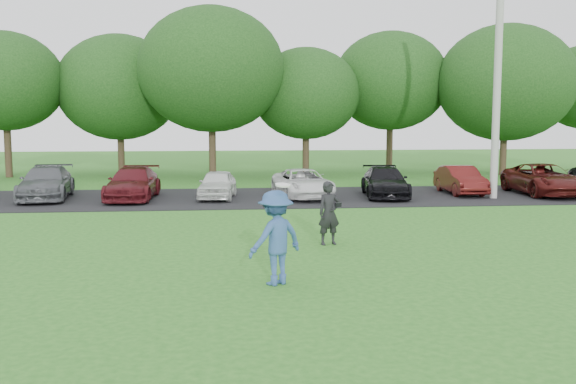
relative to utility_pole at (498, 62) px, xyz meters
name	(u,v)px	position (x,y,z in m)	size (l,w,h in m)	color
ground	(308,284)	(-8.68, -11.76, -5.09)	(100.00, 100.00, 0.00)	#27671D
parking_lot	(262,197)	(-8.68, 1.24, -5.08)	(32.00, 6.50, 0.03)	black
utility_pole	(498,62)	(0.00, 0.00, 0.00)	(0.28, 0.28, 10.19)	#AEAEA9
frisbee_player	(276,238)	(-9.27, -11.72, -4.23)	(1.29, 1.14, 1.89)	#335591
camera_bystander	(329,213)	(-7.68, -8.15, -4.33)	(0.63, 0.49, 1.53)	black
parked_cars	(296,182)	(-7.40, 1.18, -4.48)	(30.86, 4.99, 1.21)	silver
tree_row	(279,83)	(-7.17, 11.00, -0.18)	(42.39, 9.85, 8.64)	#38281C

